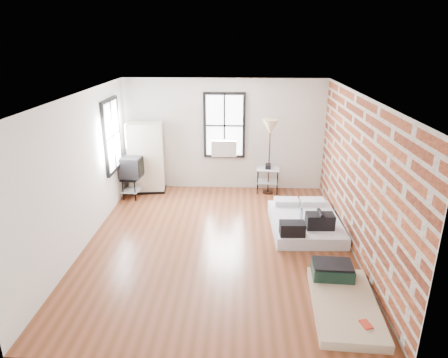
{
  "coord_description": "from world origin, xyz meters",
  "views": [
    {
      "loc": [
        0.4,
        -6.78,
        3.76
      ],
      "look_at": [
        0.1,
        0.3,
        1.2
      ],
      "focal_mm": 32.0,
      "sensor_mm": 36.0,
      "label": 1
    }
  ],
  "objects_px": {
    "wardrobe": "(146,158)",
    "mattress_main": "(305,222)",
    "floor_lamp": "(270,130)",
    "tv_stand": "(132,168)",
    "mattress_bare": "(341,296)",
    "side_table": "(268,173)"
  },
  "relations": [
    {
      "from": "wardrobe",
      "to": "mattress_main",
      "type": "bearing_deg",
      "value": -34.99
    },
    {
      "from": "floor_lamp",
      "to": "tv_stand",
      "type": "height_order",
      "value": "floor_lamp"
    },
    {
      "from": "mattress_bare",
      "to": "side_table",
      "type": "height_order",
      "value": "side_table"
    },
    {
      "from": "wardrobe",
      "to": "tv_stand",
      "type": "xyz_separation_m",
      "value": [
        -0.27,
        -0.35,
        -0.15
      ]
    },
    {
      "from": "mattress_main",
      "to": "floor_lamp",
      "type": "bearing_deg",
      "value": 105.61
    },
    {
      "from": "mattress_bare",
      "to": "mattress_main",
      "type": "bearing_deg",
      "value": 97.75
    },
    {
      "from": "side_table",
      "to": "floor_lamp",
      "type": "relative_size",
      "value": 0.39
    },
    {
      "from": "mattress_main",
      "to": "floor_lamp",
      "type": "height_order",
      "value": "floor_lamp"
    },
    {
      "from": "tv_stand",
      "to": "floor_lamp",
      "type": "bearing_deg",
      "value": 11.86
    },
    {
      "from": "mattress_bare",
      "to": "floor_lamp",
      "type": "relative_size",
      "value": 0.94
    },
    {
      "from": "mattress_bare",
      "to": "floor_lamp",
      "type": "distance_m",
      "value": 4.7
    },
    {
      "from": "mattress_main",
      "to": "tv_stand",
      "type": "bearing_deg",
      "value": 155.46
    },
    {
      "from": "floor_lamp",
      "to": "tv_stand",
      "type": "distance_m",
      "value": 3.46
    },
    {
      "from": "wardrobe",
      "to": "tv_stand",
      "type": "distance_m",
      "value": 0.46
    },
    {
      "from": "wardrobe",
      "to": "floor_lamp",
      "type": "bearing_deg",
      "value": -6.63
    },
    {
      "from": "mattress_main",
      "to": "mattress_bare",
      "type": "height_order",
      "value": "mattress_main"
    },
    {
      "from": "floor_lamp",
      "to": "mattress_bare",
      "type": "bearing_deg",
      "value": -79.37
    },
    {
      "from": "mattress_main",
      "to": "wardrobe",
      "type": "distance_m",
      "value": 4.26
    },
    {
      "from": "mattress_main",
      "to": "mattress_bare",
      "type": "distance_m",
      "value": 2.39
    },
    {
      "from": "floor_lamp",
      "to": "wardrobe",
      "type": "bearing_deg",
      "value": -180.0
    },
    {
      "from": "side_table",
      "to": "tv_stand",
      "type": "xyz_separation_m",
      "value": [
        -3.32,
        -0.42,
        0.23
      ]
    },
    {
      "from": "wardrobe",
      "to": "tv_stand",
      "type": "height_order",
      "value": "wardrobe"
    }
  ]
}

